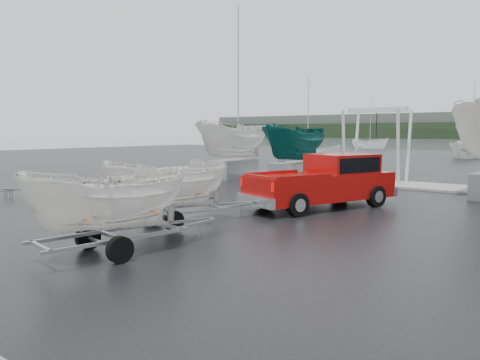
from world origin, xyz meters
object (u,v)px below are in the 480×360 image
pickup_truck (328,180)px  trailer_hitched (168,144)px  trailer_parked (108,147)px  boat_hoist (376,135)px

pickup_truck → trailer_hitched: (-2.14, -6.15, 1.44)m
pickup_truck → trailer_hitched: 6.66m
pickup_truck → trailer_hitched: size_ratio=1.39×
trailer_hitched → trailer_parked: 3.46m
trailer_hitched → boat_hoist: 14.83m
trailer_parked → boat_hoist: size_ratio=1.12×
trailer_hitched → boat_hoist: trailer_hitched is taller
boat_hoist → trailer_parked: bearing=-87.0°
trailer_parked → boat_hoist: bearing=102.4°
trailer_parked → boat_hoist: 18.00m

